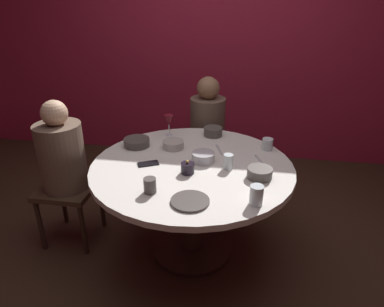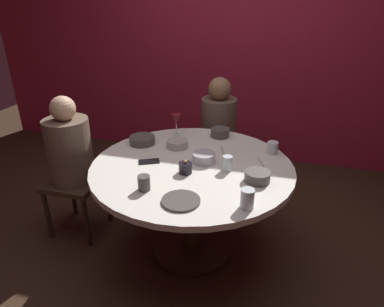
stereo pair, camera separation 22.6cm
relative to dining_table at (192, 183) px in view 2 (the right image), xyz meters
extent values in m
plane|color=#382619|center=(0.00, 0.00, -0.58)|extent=(8.00, 8.00, 0.00)
cube|color=maroon|center=(0.00, 1.81, 0.72)|extent=(6.00, 0.10, 2.60)
cylinder|color=silver|center=(0.00, 0.00, 0.13)|extent=(1.37, 1.37, 0.04)
cylinder|color=#332319|center=(0.00, 0.00, -0.24)|extent=(0.14, 0.14, 0.69)
cylinder|color=#2D2116|center=(0.00, 0.00, -0.57)|extent=(0.60, 0.60, 0.03)
cube|color=#3F2D1E|center=(-0.95, 0.00, -0.13)|extent=(0.40, 0.40, 0.04)
cylinder|color=brown|center=(-0.95, 0.00, 0.13)|extent=(0.33, 0.33, 0.49)
sphere|color=tan|center=(-0.95, 0.00, 0.46)|extent=(0.18, 0.18, 0.18)
cylinder|color=#332319|center=(-1.12, -0.17, -0.37)|extent=(0.04, 0.04, 0.43)
cylinder|color=#332319|center=(-0.78, -0.17, -0.37)|extent=(0.04, 0.04, 0.43)
cylinder|color=#332319|center=(-1.12, 0.17, -0.37)|extent=(0.04, 0.04, 0.43)
cylinder|color=#332319|center=(-0.78, 0.17, -0.37)|extent=(0.04, 0.04, 0.43)
cube|color=#3F2D1E|center=(0.00, 0.91, -0.13)|extent=(0.40, 0.40, 0.04)
cylinder|color=brown|center=(0.00, 0.91, 0.12)|extent=(0.32, 0.32, 0.46)
sphere|color=#8C6647|center=(0.00, 0.91, 0.44)|extent=(0.20, 0.20, 0.20)
cylinder|color=#332319|center=(-0.17, 1.08, -0.37)|extent=(0.04, 0.04, 0.43)
cylinder|color=#332319|center=(-0.17, 0.74, -0.37)|extent=(0.04, 0.04, 0.43)
cylinder|color=#332319|center=(0.17, 1.08, -0.37)|extent=(0.04, 0.04, 0.43)
cylinder|color=#332319|center=(0.17, 0.74, -0.37)|extent=(0.04, 0.04, 0.43)
cylinder|color=black|center=(-0.01, -0.13, 0.18)|extent=(0.09, 0.09, 0.07)
sphere|color=#F9D159|center=(-0.01, -0.13, 0.23)|extent=(0.02, 0.02, 0.02)
cylinder|color=silver|center=(-0.26, 0.48, 0.15)|extent=(0.06, 0.06, 0.01)
cylinder|color=silver|center=(-0.26, 0.48, 0.20)|extent=(0.01, 0.01, 0.09)
cone|color=maroon|center=(-0.26, 0.48, 0.28)|extent=(0.08, 0.08, 0.08)
cylinder|color=#4C4742|center=(0.06, -0.46, 0.15)|extent=(0.22, 0.22, 0.01)
cube|color=black|center=(-0.29, -0.05, 0.15)|extent=(0.16, 0.13, 0.01)
cylinder|color=#B7B7BC|center=(0.07, 0.06, 0.18)|extent=(0.16, 0.16, 0.06)
cylinder|color=#4C4742|center=(0.45, -0.11, 0.18)|extent=(0.16, 0.16, 0.07)
cylinder|color=#4C4742|center=(0.09, 0.53, 0.18)|extent=(0.15, 0.15, 0.07)
cylinder|color=#B2ADA3|center=(-0.18, 0.24, 0.17)|extent=(0.16, 0.16, 0.06)
cylinder|color=#4C4742|center=(-0.46, 0.24, 0.17)|extent=(0.19, 0.19, 0.06)
cylinder|color=silver|center=(0.24, -0.02, 0.20)|extent=(0.06, 0.06, 0.10)
cylinder|color=silver|center=(0.51, 0.33, 0.19)|extent=(0.08, 0.08, 0.09)
cylinder|color=#4C4742|center=(-0.18, -0.39, 0.19)|extent=(0.07, 0.07, 0.09)
cylinder|color=silver|center=(0.42, -0.42, 0.20)|extent=(0.08, 0.08, 0.11)
cube|color=#B7B7BC|center=(0.46, 0.12, 0.15)|extent=(0.08, 0.17, 0.01)
cube|color=#B7B7BC|center=(0.17, 0.25, 0.15)|extent=(0.07, 0.18, 0.01)
camera|label=1|loc=(0.32, -2.02, 1.19)|focal=31.78mm
camera|label=2|loc=(0.54, -1.98, 1.19)|focal=31.78mm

